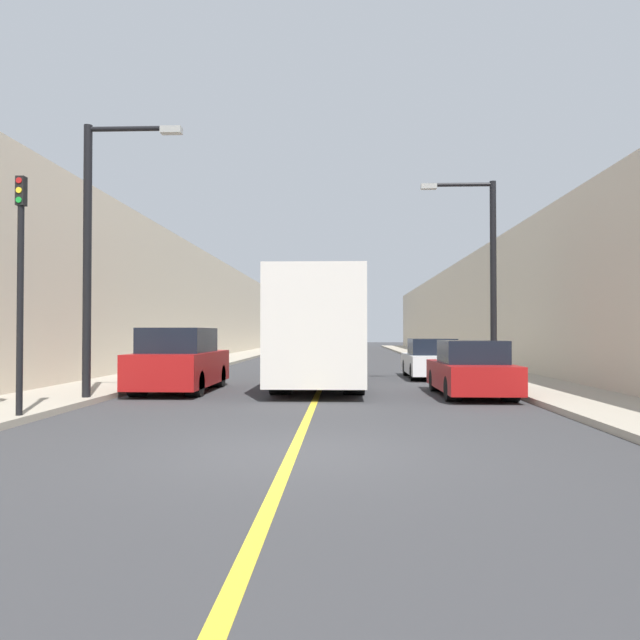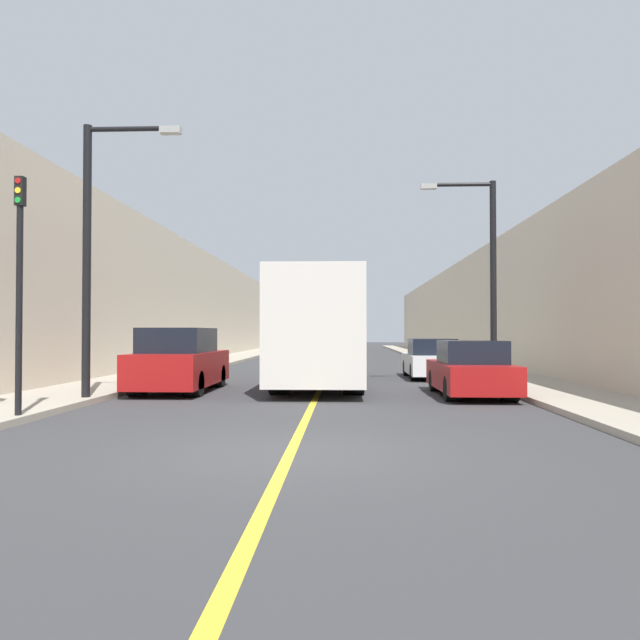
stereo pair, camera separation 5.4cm
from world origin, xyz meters
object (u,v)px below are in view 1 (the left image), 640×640
(street_lamp_right, at_px, (486,266))
(car_right_near, at_px, (471,371))
(bus, at_px, (322,328))
(traffic_light, at_px, (20,285))
(parked_suv_left, at_px, (180,362))
(car_right_mid, at_px, (431,360))
(street_lamp_left, at_px, (96,240))

(street_lamp_right, bearing_deg, car_right_near, -109.44)
(bus, distance_m, traffic_light, 10.32)
(parked_suv_left, distance_m, car_right_near, 8.06)
(bus, height_order, street_lamp_right, street_lamp_right)
(parked_suv_left, distance_m, car_right_mid, 9.60)
(parked_suv_left, height_order, car_right_mid, parked_suv_left)
(street_lamp_right, bearing_deg, traffic_light, -141.27)
(bus, relative_size, traffic_light, 2.39)
(bus, bearing_deg, street_lamp_left, -132.98)
(car_right_near, relative_size, street_lamp_right, 0.68)
(street_lamp_left, distance_m, street_lamp_right, 11.63)
(street_lamp_right, bearing_deg, parked_suv_left, -165.97)
(bus, relative_size, car_right_mid, 2.54)
(traffic_light, bearing_deg, car_right_mid, 51.64)
(traffic_light, bearing_deg, bus, 58.94)
(parked_suv_left, bearing_deg, street_lamp_right, 14.03)
(car_right_near, height_order, traffic_light, traffic_light)
(car_right_mid, bearing_deg, street_lamp_right, -68.31)
(car_right_near, xyz_separation_m, car_right_mid, (-0.14, 6.47, -0.01))
(parked_suv_left, relative_size, car_right_near, 1.09)
(street_lamp_left, xyz_separation_m, traffic_light, (-0.12, -3.25, -1.33))
(car_right_mid, xyz_separation_m, street_lamp_right, (1.28, -3.23, 3.13))
(car_right_mid, relative_size, street_lamp_right, 0.66)
(car_right_mid, bearing_deg, street_lamp_left, -137.27)
(bus, xyz_separation_m, car_right_near, (4.07, -3.61, -1.15))
(street_lamp_left, relative_size, traffic_light, 1.46)
(bus, xyz_separation_m, traffic_light, (-5.31, -8.82, 0.75))
(parked_suv_left, distance_m, street_lamp_left, 4.40)
(car_right_near, distance_m, street_lamp_right, 4.64)
(car_right_mid, distance_m, traffic_light, 15.01)
(bus, xyz_separation_m, parked_suv_left, (-3.93, -2.67, -0.97))
(street_lamp_left, bearing_deg, car_right_mid, 42.73)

